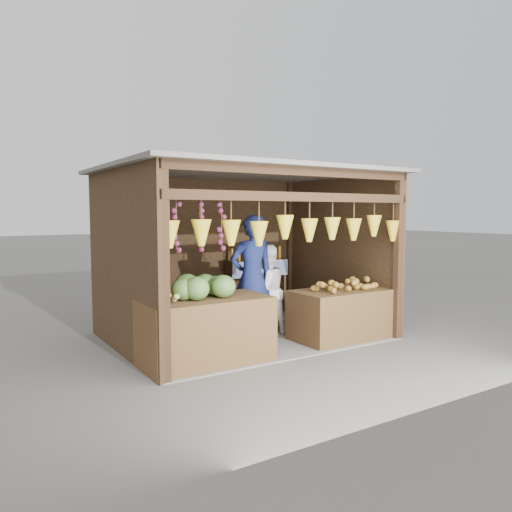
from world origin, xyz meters
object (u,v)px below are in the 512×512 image
Objects in this scene: counter_left at (206,331)px; counter_right at (343,314)px; vendor_seated at (140,295)px; woman_standing at (266,291)px; man_standing at (252,278)px.

counter_right is (2.42, 0.03, -0.05)m from counter_left.
counter_left is 1.63× the size of vendor_seated.
counter_left is 1.73m from woman_standing.
woman_standing is 1.43× the size of vendor_seated.
man_standing is at bearing 31.30° from counter_left.
woman_standing is at bearing 29.18° from counter_left.
vendor_seated is at bearing 158.65° from counter_right.
woman_standing reaches higher than vendor_seated.
woman_standing is (0.36, 0.14, -0.24)m from man_standing.
man_standing is 1.89× the size of vendor_seated.
counter_left is 1.14× the size of woman_standing.
woman_standing reaches higher than counter_right.
vendor_seated is at bearing 112.46° from counter_left.
counter_right is 1.60× the size of vendor_seated.
counter_left is 1.02× the size of counter_right.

